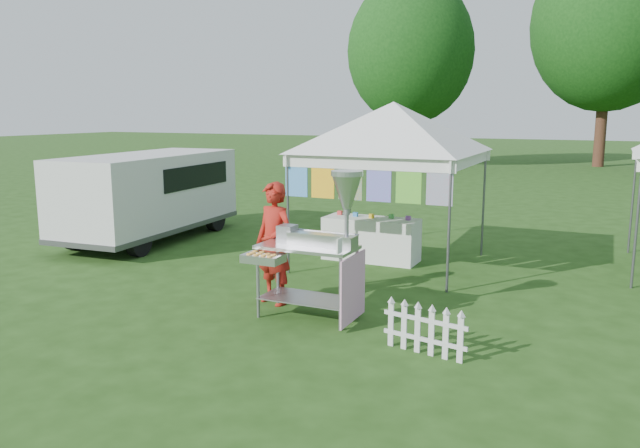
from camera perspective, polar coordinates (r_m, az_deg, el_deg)
The scene contains 9 objects.
ground at distance 8.73m, azimuth -1.03°, elevation -8.64°, with size 120.00×120.00×0.00m, color #204012.
canopy_main at distance 11.50m, azimuth 6.75°, elevation 10.99°, with size 4.24×4.24×3.45m.
tree_left at distance 33.00m, azimuth 8.28°, elevation 15.40°, with size 6.40×6.40×9.53m.
tree_mid at distance 35.68m, azimuth 24.91°, elevation 16.29°, with size 7.60×7.60×11.52m.
donut_cart at distance 8.37m, azimuth 0.13°, elevation -0.85°, with size 1.48×1.01×2.07m.
vendor at distance 9.21m, azimuth -4.22°, elevation -1.79°, with size 0.66×0.44×1.82m, color #A31D14.
cargo_van at distance 14.39m, azimuth -15.09°, elevation 2.72°, with size 2.11×4.69×1.91m.
picket_fence at distance 7.53m, azimuth 9.53°, elevation -9.61°, with size 1.07×0.23×0.56m.
display_table at distance 12.00m, azimuth 4.69°, elevation -1.39°, with size 1.80×0.70×0.82m, color white.
Camera 1 is at (3.64, -7.41, 2.83)m, focal length 35.00 mm.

